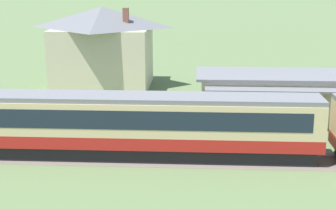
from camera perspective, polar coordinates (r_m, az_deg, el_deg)
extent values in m
cube|color=#AD1E19|center=(33.01, -1.61, -3.70)|extent=(21.11, 2.80, 0.80)
cube|color=#D1B784|center=(32.58, -1.62, -1.26)|extent=(21.11, 2.80, 2.12)
cube|color=#192330|center=(32.55, -1.63, -1.08)|extent=(19.42, 2.84, 1.19)
cube|color=slate|center=(32.27, -1.64, 0.82)|extent=(21.11, 2.63, 0.30)
cube|color=black|center=(33.28, -1.60, -5.07)|extent=(20.26, 2.41, 0.88)
cylinder|color=black|center=(32.77, 10.58, -5.66)|extent=(0.90, 0.18, 0.90)
cylinder|color=black|center=(34.11, 10.29, -4.83)|extent=(0.90, 0.18, 0.90)
cylinder|color=black|center=(33.91, -13.56, -5.13)|extent=(0.90, 0.18, 0.90)
cylinder|color=black|center=(35.21, -12.89, -4.35)|extent=(0.90, 0.18, 0.90)
cube|color=#665B51|center=(33.91, -7.58, -5.64)|extent=(152.96, 3.60, 0.01)
cube|color=#4C4238|center=(33.24, -7.82, -6.04)|extent=(152.96, 0.12, 0.04)
cube|color=#4C4238|center=(34.57, -7.36, -5.21)|extent=(152.96, 0.12, 0.04)
cube|color=beige|center=(42.66, 11.10, 0.87)|extent=(10.95, 5.24, 3.52)
cube|color=slate|center=(42.27, 11.22, 3.32)|extent=(11.83, 5.66, 0.20)
cube|color=slate|center=(39.06, 11.84, 1.63)|extent=(10.51, 1.60, 0.16)
cylinder|color=brown|center=(38.86, 11.84, -0.86)|extent=(0.14, 0.14, 3.04)
cube|color=beige|center=(53.91, -7.20, 5.27)|extent=(9.60, 8.43, 6.16)
pyramid|color=slate|center=(53.41, -7.34, 9.65)|extent=(10.37, 9.11, 2.10)
cube|color=brown|center=(51.31, -4.70, 9.64)|extent=(0.56, 0.56, 1.89)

